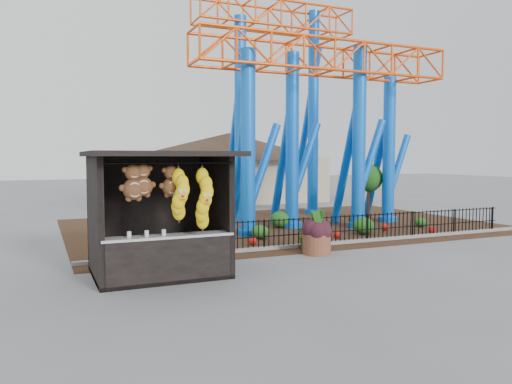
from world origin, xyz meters
name	(u,v)px	position (x,y,z in m)	size (l,w,h in m)	color
ground	(284,273)	(0.00, 0.00, 0.00)	(120.00, 120.00, 0.00)	slate
mulch_bed	(283,225)	(4.00, 8.00, 0.01)	(18.00, 12.00, 0.02)	#331E11
curb	(348,242)	(4.00, 3.00, 0.06)	(18.00, 0.18, 0.12)	gray
prize_booth	(160,215)	(-3.01, 0.89, 1.54)	(3.50, 3.40, 3.12)	black
picket_fence	(370,228)	(4.90, 3.00, 0.50)	(12.20, 0.06, 1.00)	black
roller_coaster	(304,79)	(5.12, 8.23, 6.44)	(11.00, 6.37, 10.82)	blue
terracotta_planter	(317,244)	(2.03, 1.81, 0.32)	(0.87, 0.87, 0.64)	brown
planter_foliage	(317,223)	(2.03, 1.81, 0.96)	(0.70, 0.70, 0.64)	black
potted_plant	(308,235)	(2.24, 2.70, 0.47)	(0.84, 0.73, 0.94)	#185319
landscaping	(324,224)	(4.75, 5.79, 0.31)	(8.66, 4.40, 0.69)	#1E5017
pavilion	(229,156)	(6.00, 20.00, 3.07)	(15.00, 15.00, 4.80)	#BFAD8C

